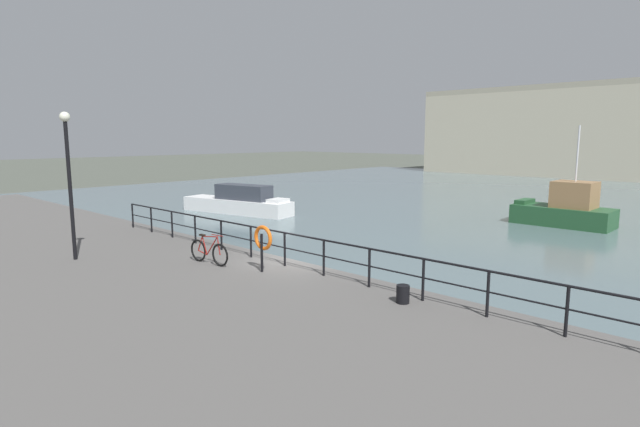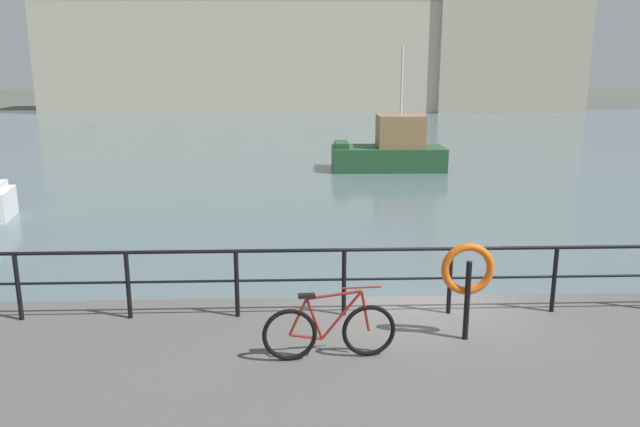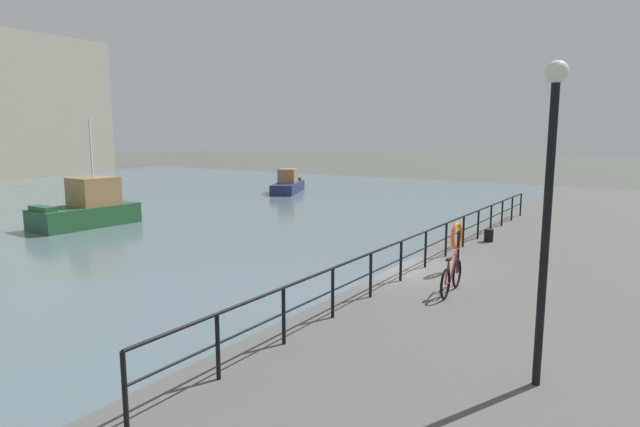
% 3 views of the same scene
% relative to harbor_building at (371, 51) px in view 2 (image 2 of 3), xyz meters
% --- Properties ---
extents(ground_plane, '(240.00, 240.00, 0.00)m').
position_rel_harbor_building_xyz_m(ground_plane, '(-6.35, -59.51, -6.34)').
color(ground_plane, '#4C5147').
extents(water_basin, '(80.00, 60.00, 0.01)m').
position_rel_harbor_building_xyz_m(water_basin, '(-6.35, -29.31, -6.34)').
color(water_basin, slate).
rests_on(water_basin, ground_plane).
extents(harbor_building, '(56.37, 11.05, 16.40)m').
position_rel_harbor_building_xyz_m(harbor_building, '(0.00, 0.00, 0.00)').
color(harbor_building, '#C1B79E').
rests_on(harbor_building, ground_plane).
extents(moored_white_yacht, '(5.31, 2.48, 5.70)m').
position_rel_harbor_building_xyz_m(moored_white_yacht, '(-3.81, -40.21, -5.38)').
color(moored_white_yacht, '#23512D').
rests_on(moored_white_yacht, water_basin).
extents(quay_railing, '(21.43, 0.07, 1.08)m').
position_rel_harbor_building_xyz_m(quay_railing, '(-5.13, -60.26, -4.52)').
color(quay_railing, black).
rests_on(quay_railing, quay_promenade).
extents(parked_bicycle, '(1.77, 0.21, 0.98)m').
position_rel_harbor_building_xyz_m(parked_bicycle, '(-7.90, -61.71, -4.87)').
color(parked_bicycle, black).
rests_on(parked_bicycle, quay_promenade).
extents(life_ring_stand, '(0.75, 0.16, 1.40)m').
position_rel_harbor_building_xyz_m(life_ring_stand, '(-5.94, -61.14, -4.29)').
color(life_ring_stand, black).
rests_on(life_ring_stand, quay_promenade).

